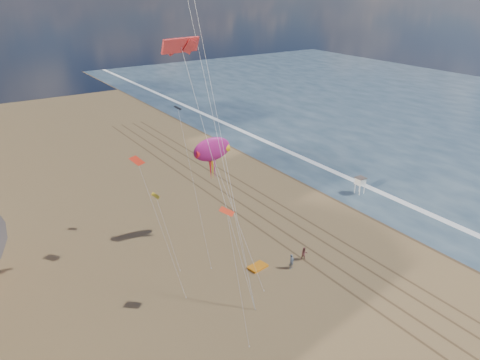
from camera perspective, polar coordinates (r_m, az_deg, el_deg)
name	(u,v)px	position (r m, az deg, el deg)	size (l,w,h in m)	color
ground	(435,342)	(52.45, 22.71, -17.71)	(260.00, 260.00, 0.00)	brown
wet_sand	(311,173)	(87.43, 8.61, 0.80)	(260.00, 260.00, 0.00)	#42301E
foam	(327,169)	(90.13, 10.61, 1.36)	(260.00, 260.00, 0.00)	white
tracks	(272,217)	(70.80, 3.96, -4.53)	(7.68, 120.00, 0.01)	brown
lifeguard_stand	(360,181)	(79.96, 14.46, -0.14)	(1.60, 1.60, 2.89)	white
grounded_kite	(258,267)	(58.97, 2.15, -10.52)	(2.39, 1.52, 0.27)	orange
show_kite	(212,150)	(60.40, -3.42, 3.72)	(4.89, 7.57, 18.36)	#A61974
kite_flyer_a	(292,261)	(58.70, 6.32, -9.85)	(0.71, 0.47, 1.96)	slate
kite_flyer_b	(304,254)	(60.61, 7.84, -8.89)	(0.86, 0.67, 1.77)	brown
small_kites	(171,173)	(54.98, -8.47, 0.90)	(9.28, 19.60, 11.78)	red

